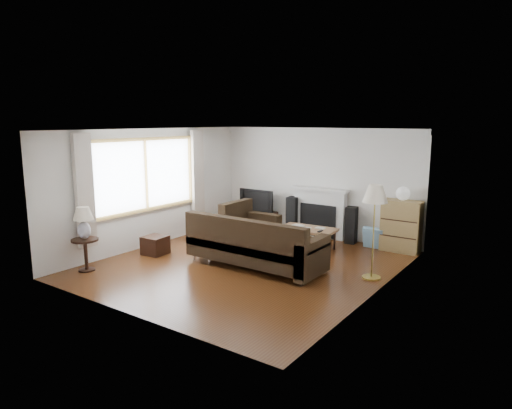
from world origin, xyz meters
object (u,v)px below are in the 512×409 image
Objects in this scene: tv_stand at (259,220)px; bookshelf at (401,226)px; sectional_sofa at (255,243)px; side_table at (86,255)px; coffee_table at (308,238)px; floor_lamp at (374,232)px.

bookshelf reaches higher than tv_stand.
side_table is (-2.35, -1.94, -0.16)m from sectional_sofa.
sectional_sofa is 2.40× the size of coffee_table.
tv_stand is at bearing 81.17° from side_table.
tv_stand is at bearing -179.51° from bookshelf.
sectional_sofa reaches higher than tv_stand.
bookshelf is at bearing 25.77° from coffee_table.
side_table is at bearing -133.33° from bookshelf.
side_table is at bearing -98.83° from tv_stand.
bookshelf is 3.16m from sectional_sofa.
coffee_table is (0.22, 1.60, -0.22)m from sectional_sofa.
tv_stand is 4.16m from floor_lamp.
bookshelf is (3.53, 0.03, 0.31)m from tv_stand.
coffee_table is 1.98× the size of side_table.
coffee_table is at bearing 151.09° from floor_lamp.
sectional_sofa is (-1.87, -2.54, -0.08)m from bookshelf.
coffee_table is at bearing 82.30° from sectional_sofa.
tv_stand is at bearing 152.67° from floor_lamp.
bookshelf is at bearing 46.67° from side_table.
tv_stand is at bearing 150.44° from coffee_table.
floor_lamp is at bearing -86.17° from bookshelf.
coffee_table is (1.88, -0.91, 0.00)m from tv_stand.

